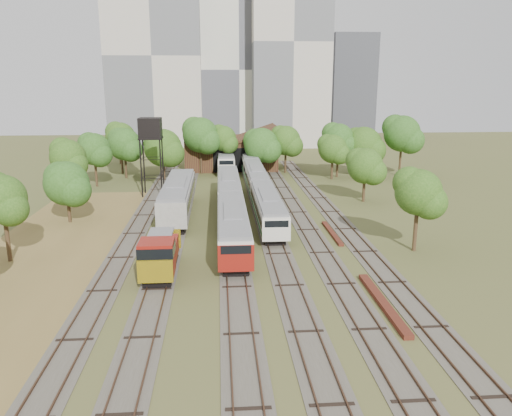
{
  "coord_description": "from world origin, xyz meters",
  "views": [
    {
      "loc": [
        -3.17,
        -31.83,
        15.0
      ],
      "look_at": [
        0.53,
        17.73,
        2.5
      ],
      "focal_mm": 35.0,
      "sensor_mm": 36.0,
      "label": 1
    }
  ],
  "objects": [
    {
      "name": "rail_pile_near",
      "position": [
        8.0,
        -0.62,
        0.16
      ],
      "size": [
        0.66,
        9.88,
        0.33
      ],
      "primitive_type": "cube",
      "color": "#5A2619",
      "rests_on": "ground"
    },
    {
      "name": "tower_left",
      "position": [
        -18.0,
        95.0,
        21.0
      ],
      "size": [
        22.0,
        16.0,
        42.0
      ],
      "primitive_type": "cube",
      "color": "#BDB3A6",
      "rests_on": "ground"
    },
    {
      "name": "tree_band_right",
      "position": [
        14.97,
        30.26,
        4.96
      ],
      "size": [
        5.25,
        39.57,
        7.59
      ],
      "color": "#382616",
      "rests_on": "ground"
    },
    {
      "name": "tower_far_right",
      "position": [
        34.0,
        110.0,
        14.0
      ],
      "size": [
        12.0,
        12.0,
        28.0
      ],
      "primitive_type": "cube",
      "color": "#404248",
      "rests_on": "ground"
    },
    {
      "name": "railcar_green_set",
      "position": [
        2.0,
        37.94,
        1.74
      ],
      "size": [
        2.67,
        52.08,
        3.3
      ],
      "color": "black",
      "rests_on": "ground"
    },
    {
      "name": "shunter_locomotive",
      "position": [
        -8.0,
        6.08,
        1.65
      ],
      "size": [
        2.65,
        8.1,
        3.46
      ],
      "color": "black",
      "rests_on": "ground"
    },
    {
      "name": "tree_band_left",
      "position": [
        -21.02,
        31.36,
        5.39
      ],
      "size": [
        7.05,
        74.37,
        8.62
      ],
      "color": "#382616",
      "rests_on": "ground"
    },
    {
      "name": "railcar_red_set",
      "position": [
        -2.0,
        21.71,
        1.85
      ],
      "size": [
        2.84,
        34.57,
        3.51
      ],
      "color": "black",
      "rests_on": "ground"
    },
    {
      "name": "tracks",
      "position": [
        -0.67,
        25.0,
        0.04
      ],
      "size": [
        24.6,
        80.0,
        0.19
      ],
      "color": "#4C473D",
      "rests_on": "ground"
    },
    {
      "name": "old_grey_coach",
      "position": [
        -8.0,
        25.12,
        2.14
      ],
      "size": [
        3.17,
        18.0,
        3.92
      ],
      "color": "black",
      "rests_on": "ground"
    },
    {
      "name": "dry_grass_patch",
      "position": [
        -18.0,
        8.0,
        0.02
      ],
      "size": [
        14.0,
        60.0,
        0.04
      ],
      "primitive_type": "cube",
      "color": "brown",
      "rests_on": "ground"
    },
    {
      "name": "tree_band_far",
      "position": [
        4.65,
        49.41,
        5.72
      ],
      "size": [
        50.36,
        10.71,
        9.92
      ],
      "color": "#382616",
      "rests_on": "ground"
    },
    {
      "name": "ground",
      "position": [
        0.0,
        0.0,
        0.0
      ],
      "size": [
        240.0,
        240.0,
        0.0
      ],
      "primitive_type": "plane",
      "color": "#475123",
      "rests_on": "ground"
    },
    {
      "name": "rail_pile_far",
      "position": [
        8.2,
        16.14,
        0.13
      ],
      "size": [
        0.5,
        7.99,
        0.26
      ],
      "primitive_type": "cube",
      "color": "#5A2619",
      "rests_on": "ground"
    },
    {
      "name": "maintenance_shed",
      "position": [
        -1.0,
        57.98,
        2.91
      ],
      "size": [
        16.45,
        11.55,
        7.58
      ],
      "color": "#391914",
      "rests_on": "ground"
    },
    {
      "name": "water_tower",
      "position": [
        -12.24,
        36.01,
        8.85
      ],
      "size": [
        3.03,
        3.03,
        10.5
      ],
      "color": "black",
      "rests_on": "ground"
    },
    {
      "name": "tower_right",
      "position": [
        14.0,
        92.0,
        24.0
      ],
      "size": [
        18.0,
        16.0,
        48.0
      ],
      "primitive_type": "cube",
      "color": "#BDB3A6",
      "rests_on": "ground"
    },
    {
      "name": "tower_centre",
      "position": [
        2.0,
        100.0,
        18.0
      ],
      "size": [
        20.0,
        18.0,
        36.0
      ],
      "primitive_type": "cube",
      "color": "beige",
      "rests_on": "ground"
    },
    {
      "name": "railcar_rear",
      "position": [
        -2.0,
        55.94,
        1.82
      ],
      "size": [
        2.79,
        16.08,
        3.45
      ],
      "color": "black",
      "rests_on": "ground"
    }
  ]
}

